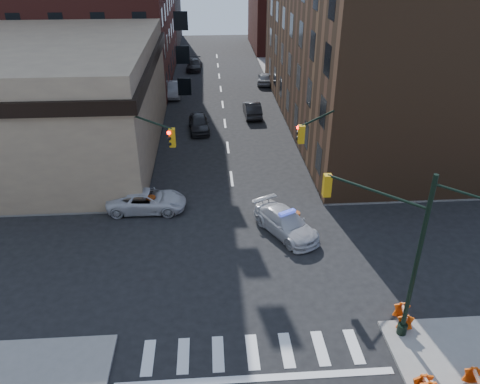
{
  "coord_description": "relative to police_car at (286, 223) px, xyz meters",
  "views": [
    {
      "loc": [
        -1.57,
        -21.3,
        15.83
      ],
      "look_at": [
        0.2,
        3.81,
        2.2
      ],
      "focal_mm": 35.0,
      "sensor_mm": 36.0,
      "label": 1
    }
  ],
  "objects": [
    {
      "name": "barricade_se_a",
      "position": [
        4.16,
        -8.1,
        -0.16
      ],
      "size": [
        0.71,
        1.16,
        0.81
      ],
      "primitive_type": null,
      "rotation": [
        0.0,
        0.0,
        1.41
      ],
      "color": "red",
      "rests_on": "sidewalk_se"
    },
    {
      "name": "parked_car_wnear",
      "position": [
        -5.39,
        17.75,
        0.04
      ],
      "size": [
        2.14,
        4.57,
        1.51
      ],
      "primitive_type": "imported",
      "rotation": [
        0.0,
        0.0,
        0.08
      ],
      "color": "black",
      "rests_on": "ground"
    },
    {
      "name": "signal_pole_se",
      "position": [
        3.14,
        -7.92,
        3.89
      ],
      "size": [
        5.4,
        5.27,
        8.0
      ],
      "rotation": [
        0.0,
        0.0,
        2.36
      ],
      "color": "black",
      "rests_on": "sidewalk_se"
    },
    {
      "name": "barricade_se_b",
      "position": [
        5.61,
        -11.9,
        -0.17
      ],
      "size": [
        0.7,
        1.14,
        0.8
      ],
      "primitive_type": null,
      "rotation": [
        0.0,
        0.0,
        1.4
      ],
      "color": "red",
      "rests_on": "sidewalk_se"
    },
    {
      "name": "parked_car_efar",
      "position": [
        2.61,
        33.49,
        -0.0
      ],
      "size": [
        2.27,
        4.42,
        1.44
      ],
      "primitive_type": "imported",
      "rotation": [
        0.0,
        0.0,
        3.0
      ],
      "color": "gray",
      "rests_on": "ground"
    },
    {
      "name": "parked_car_enear",
      "position": [
        -0.04,
        21.59,
        0.02
      ],
      "size": [
        1.68,
        4.52,
        1.48
      ],
      "primitive_type": "imported",
      "rotation": [
        0.0,
        0.0,
        3.17
      ],
      "color": "black",
      "rests_on": "ground"
    },
    {
      "name": "barrel_road",
      "position": [
        0.67,
        0.63,
        -0.19
      ],
      "size": [
        0.74,
        0.74,
        1.06
      ],
      "primitive_type": "cylinder",
      "rotation": [
        0.0,
        0.0,
        -0.31
      ],
      "color": "#EB480B",
      "rests_on": "ground"
    },
    {
      "name": "tree_ne_far",
      "position": [
        4.61,
        31.6,
        2.77
      ],
      "size": [
        3.0,
        3.0,
        4.85
      ],
      "color": "black",
      "rests_on": "sidewalk_ne"
    },
    {
      "name": "sidewalk_ne",
      "position": [
        20.11,
        30.35,
        -0.65
      ],
      "size": [
        34.0,
        54.5,
        0.15
      ],
      "primitive_type": "cube",
      "color": "gray",
      "rests_on": "ground"
    },
    {
      "name": "pedestrian_a",
      "position": [
        -12.24,
        4.81,
        0.29
      ],
      "size": [
        0.75,
        0.68,
        1.73
      ],
      "primitive_type": "imported",
      "rotation": [
        0.0,
        0.0,
        -0.53
      ],
      "color": "black",
      "rests_on": "sidewalk_nw"
    },
    {
      "name": "pickup",
      "position": [
        -8.69,
        3.4,
        -0.01
      ],
      "size": [
        5.2,
        2.53,
        1.42
      ],
      "primitive_type": "imported",
      "rotation": [
        0.0,
        0.0,
        1.54
      ],
      "color": "silver",
      "rests_on": "ground"
    },
    {
      "name": "commercial_row_ne",
      "position": [
        10.11,
        20.1,
        6.28
      ],
      "size": [
        14.0,
        34.0,
        14.0
      ],
      "primitive_type": "cube",
      "color": "#4D321E",
      "rests_on": "ground"
    },
    {
      "name": "ground",
      "position": [
        -2.89,
        -2.4,
        -0.72
      ],
      "size": [
        140.0,
        140.0,
        0.0
      ],
      "primitive_type": "plane",
      "color": "black",
      "rests_on": "ground"
    },
    {
      "name": "sidewalk_nw",
      "position": [
        -25.89,
        30.35,
        -0.65
      ],
      "size": [
        34.0,
        54.5,
        0.15
      ],
      "primitive_type": "cube",
      "color": "gray",
      "rests_on": "ground"
    },
    {
      "name": "parked_car_wdeep",
      "position": [
        -6.2,
        41.17,
        -0.02
      ],
      "size": [
        2.15,
        4.9,
        1.4
      ],
      "primitive_type": "imported",
      "rotation": [
        0.0,
        0.0,
        -0.04
      ],
      "color": "black",
      "rests_on": "ground"
    },
    {
      "name": "signal_pole_ne",
      "position": [
        2.94,
        2.95,
        3.62
      ],
      "size": [
        3.67,
        3.58,
        8.0
      ],
      "rotation": [
        0.0,
        0.0,
        -2.36
      ],
      "color": "black",
      "rests_on": "sidewalk_ne"
    },
    {
      "name": "barricade_nw_b",
      "position": [
        -13.87,
        5.4,
        -0.08
      ],
      "size": [
        1.43,
        0.94,
        0.98
      ],
      "primitive_type": null,
      "rotation": [
        0.0,
        0.0,
        0.23
      ],
      "color": "orange",
      "rests_on": "sidewalk_nw"
    },
    {
      "name": "pedestrian_c",
      "position": [
        -15.43,
        6.82,
        0.44
      ],
      "size": [
        1.25,
        0.68,
        2.01
      ],
      "primitive_type": "imported",
      "rotation": [
        0.0,
        0.0,
        0.16
      ],
      "color": "#1E232D",
      "rests_on": "sidewalk_nw"
    },
    {
      "name": "tree_ne_near",
      "position": [
        4.61,
        23.6,
        2.77
      ],
      "size": [
        3.0,
        3.0,
        4.85
      ],
      "color": "black",
      "rests_on": "sidewalk_ne"
    },
    {
      "name": "barricade_nw_a",
      "position": [
        -12.3,
        4.29,
        -0.12
      ],
      "size": [
        1.2,
        0.61,
        0.89
      ],
      "primitive_type": null,
      "rotation": [
        0.0,
        0.0,
        -0.01
      ],
      "color": "#D5430A",
      "rests_on": "sidewalk_nw"
    },
    {
      "name": "signal_pole_nw",
      "position": [
        -8.74,
        2.94,
        3.62
      ],
      "size": [
        3.58,
        3.67,
        8.0
      ],
      "rotation": [
        0.0,
        0.0,
        -0.79
      ],
      "color": "black",
      "rests_on": "sidewalk_nw"
    },
    {
      "name": "police_car",
      "position": [
        0.0,
        0.0,
        0.0
      ],
      "size": [
        4.1,
        5.34,
        1.44
      ],
      "primitive_type": "imported",
      "rotation": [
        0.0,
        0.0,
        0.49
      ],
      "color": "#BAB9BE",
      "rests_on": "ground"
    },
    {
      "name": "parked_car_wfar",
      "position": [
        -8.39,
        29.07,
        0.07
      ],
      "size": [
        1.78,
        4.82,
        1.57
      ],
      "primitive_type": "imported",
      "rotation": [
        0.0,
        0.0,
        0.02
      ],
      "color": "gray",
      "rests_on": "ground"
    },
    {
      "name": "barrel_bank",
      "position": [
        -8.39,
        3.2,
        -0.18
      ],
      "size": [
        0.77,
        0.77,
        1.09
      ],
      "primitive_type": "cylinder",
      "rotation": [
        0.0,
        0.0,
        0.31
      ],
      "color": "#D75C0A",
      "rests_on": "ground"
    },
    {
      "name": "bank_building",
      "position": [
        -19.89,
        14.1,
        3.78
      ],
      "size": [
        22.0,
        22.0,
        9.0
      ],
      "primitive_type": "cube",
      "color": "#9E8867",
      "rests_on": "ground"
    },
    {
      "name": "filler_ne",
      "position": [
        11.11,
        55.6,
        5.28
      ],
      "size": [
        16.0,
        16.0,
        12.0
      ],
      "primitive_type": "cube",
      "color": "#58211B",
      "rests_on": "ground"
    },
    {
      "name": "pedestrian_b",
      "position": [
        -15.42,
        5.09,
        0.34
      ],
      "size": [
        1.12,
        1.06,
        1.82
      ],
      "primitive_type": "imported",
      "rotation": [
        0.0,
        0.0,
        0.57
      ],
      "color": "black",
      "rests_on": "sidewalk_nw"
    }
  ]
}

